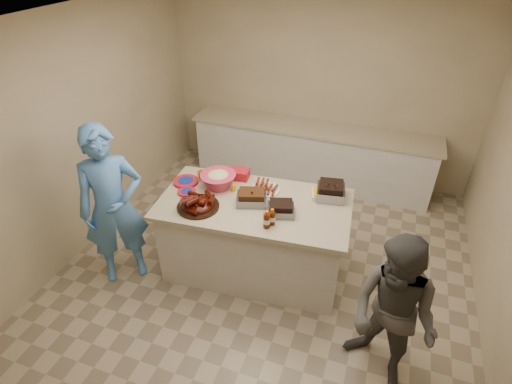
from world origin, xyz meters
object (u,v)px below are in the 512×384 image
(rib_platter, at_px, (198,207))
(mustard_bottle, at_px, (234,191))
(island, at_px, (255,268))
(plastic_cup, at_px, (202,179))
(roasting_pan, at_px, (330,197))
(coleslaw_bowl, at_px, (219,187))
(guest_gray, at_px, (377,372))
(guest_blue, at_px, (129,271))
(bbq_bottle_a, at_px, (267,227))
(bbq_bottle_b, at_px, (272,224))

(rib_platter, relative_size, mustard_bottle, 3.75)
(island, bearing_deg, plastic_cup, 156.50)
(roasting_pan, distance_m, coleslaw_bowl, 1.21)
(island, relative_size, roasting_pan, 6.90)
(guest_gray, bearing_deg, guest_blue, -152.93)
(bbq_bottle_a, relative_size, plastic_cup, 1.92)
(island, bearing_deg, coleslaw_bowl, 157.20)
(rib_platter, xyz_separation_m, bbq_bottle_a, (0.76, -0.07, 0.00))
(mustard_bottle, bearing_deg, island, -23.82)
(coleslaw_bowl, relative_size, bbq_bottle_b, 2.20)
(guest_blue, xyz_separation_m, guest_gray, (2.83, -0.31, 0.00))
(island, height_order, plastic_cup, plastic_cup)
(guest_gray, bearing_deg, plastic_cup, -173.15)
(mustard_bottle, distance_m, plastic_cup, 0.45)
(mustard_bottle, height_order, guest_gray, mustard_bottle)
(island, distance_m, coleslaw_bowl, 1.06)
(bbq_bottle_a, height_order, guest_gray, bbq_bottle_a)
(rib_platter, relative_size, coleslaw_bowl, 1.11)
(bbq_bottle_a, height_order, bbq_bottle_b, bbq_bottle_a)
(plastic_cup, bearing_deg, bbq_bottle_b, -27.54)
(rib_platter, distance_m, guest_blue, 1.29)
(bbq_bottle_a, relative_size, guest_blue, 0.10)
(roasting_pan, distance_m, plastic_cup, 1.45)
(island, bearing_deg, guest_gray, -35.04)
(island, relative_size, bbq_bottle_b, 11.17)
(rib_platter, distance_m, bbq_bottle_b, 0.79)
(roasting_pan, xyz_separation_m, coleslaw_bowl, (-1.19, -0.21, 0.00))
(island, distance_m, rib_platter, 1.10)
(bbq_bottle_a, height_order, plastic_cup, bbq_bottle_a)
(plastic_cup, distance_m, guest_blue, 1.38)
(guest_gray, bearing_deg, roasting_pan, 155.23)
(roasting_pan, xyz_separation_m, plastic_cup, (-1.44, -0.12, 0.00))
(mustard_bottle, xyz_separation_m, plastic_cup, (-0.44, 0.12, 0.00))
(coleslaw_bowl, distance_m, guest_gray, 2.39)
(mustard_bottle, relative_size, plastic_cup, 1.16)
(coleslaw_bowl, xyz_separation_m, guest_blue, (-0.88, -0.70, -0.94))
(island, xyz_separation_m, coleslaw_bowl, (-0.47, 0.15, 0.94))
(bbq_bottle_a, bearing_deg, coleslaw_bowl, 145.54)
(plastic_cup, height_order, guest_gray, plastic_cup)
(bbq_bottle_a, xyz_separation_m, plastic_cup, (-0.97, 0.58, -0.00))
(rib_platter, distance_m, bbq_bottle_a, 0.76)
(guest_blue, height_order, guest_gray, guest_gray)
(rib_platter, xyz_separation_m, mustard_bottle, (0.23, 0.40, 0.00))
(rib_platter, height_order, mustard_bottle, rib_platter)
(roasting_pan, xyz_separation_m, bbq_bottle_b, (-0.44, -0.64, 0.00))
(island, bearing_deg, roasting_pan, 21.68)
(roasting_pan, distance_m, guest_blue, 2.45)
(roasting_pan, height_order, coleslaw_bowl, coleslaw_bowl)
(roasting_pan, xyz_separation_m, guest_gray, (0.76, -1.22, -0.94))
(rib_platter, bearing_deg, bbq_bottle_a, -5.19)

